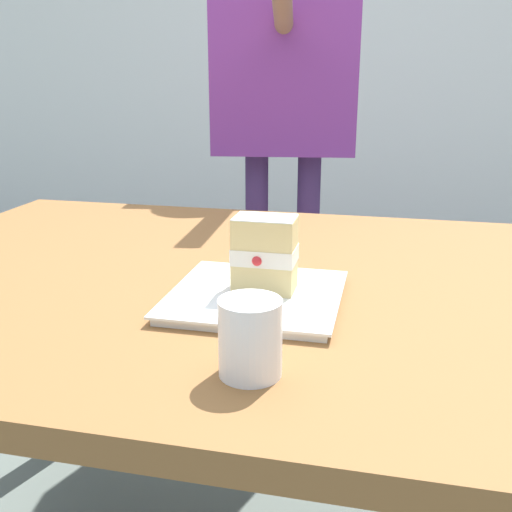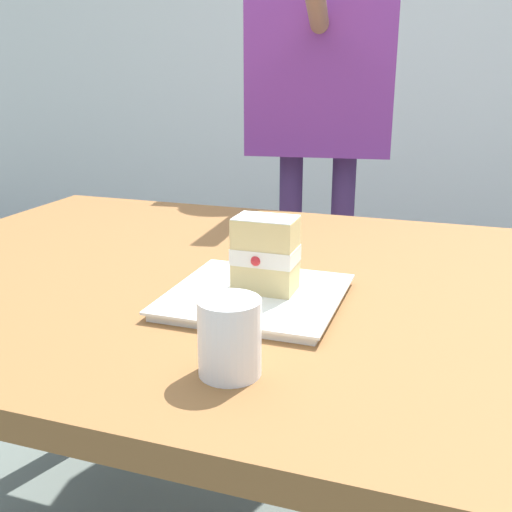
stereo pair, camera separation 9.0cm
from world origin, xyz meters
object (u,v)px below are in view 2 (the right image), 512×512
dessert_fork (264,265)px  cake_slice (266,254)px  diner_person (321,67)px  coffee_cup (230,336)px  dessert_plate (256,297)px  patio_table (204,320)px

dessert_fork → cake_slice: bearing=-71.2°
diner_person → coffee_cup: bearing=-81.3°
dessert_plate → coffee_cup: coffee_cup is taller
dessert_plate → dessert_fork: bearing=103.8°
patio_table → dessert_plate: bearing=-39.1°
diner_person → cake_slice: bearing=-81.2°
diner_person → dessert_fork: bearing=-82.9°
dessert_plate → dessert_fork: 0.17m
dessert_plate → diner_person: diner_person is taller
coffee_cup → patio_table: bearing=118.6°
patio_table → dessert_fork: dessert_fork is taller
patio_table → diner_person: size_ratio=0.76×
patio_table → dessert_plate: (0.14, -0.12, 0.11)m
cake_slice → dessert_fork: bearing=108.8°
dessert_plate → cake_slice: bearing=53.0°
patio_table → diner_person: bearing=90.6°
dessert_plate → coffee_cup: (0.04, -0.23, 0.04)m
dessert_fork → dessert_plate: bearing=-76.2°
dessert_fork → coffee_cup: bearing=-77.7°
patio_table → cake_slice: (0.15, -0.10, 0.17)m
patio_table → coffee_cup: (0.19, -0.34, 0.15)m
cake_slice → diner_person: bearing=98.8°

